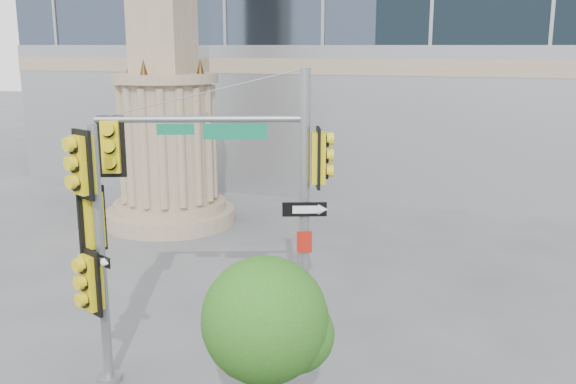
% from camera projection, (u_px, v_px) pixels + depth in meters
% --- Properties ---
extents(ground, '(120.00, 120.00, 0.00)m').
position_uv_depth(ground, '(224.00, 373.00, 12.01)').
color(ground, '#545456').
rests_on(ground, ground).
extents(monument, '(4.40, 4.40, 16.60)m').
position_uv_depth(monument, '(164.00, 60.00, 20.94)').
color(monument, gray).
rests_on(monument, ground).
extents(main_signal_pole, '(4.15, 1.83, 5.59)m').
position_uv_depth(main_signal_pole, '(252.00, 181.00, 12.26)').
color(main_signal_pole, slate).
rests_on(main_signal_pole, ground).
extents(secondary_signal_pole, '(0.80, 0.79, 4.72)m').
position_uv_depth(secondary_signal_pole, '(92.00, 237.00, 11.08)').
color(secondary_signal_pole, slate).
rests_on(secondary_signal_pole, ground).
extents(street_tree, '(1.93, 1.89, 3.01)m').
position_uv_depth(street_tree, '(268.00, 325.00, 9.44)').
color(street_tree, gray).
rests_on(street_tree, ground).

